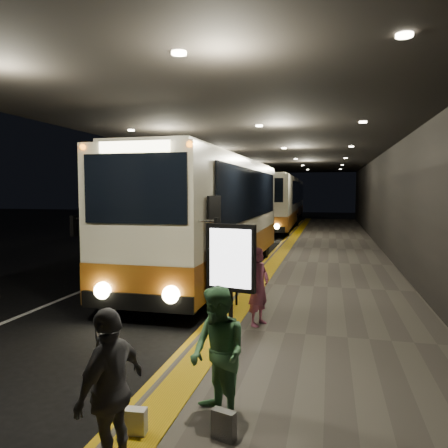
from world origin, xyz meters
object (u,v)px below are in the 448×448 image
at_px(coach_second, 276,205).
at_px(passenger_waiting_green, 218,354).
at_px(stanchion_post, 237,281).
at_px(passenger_boarding, 259,286).
at_px(bag_plain, 136,422).
at_px(info_sign, 231,260).
at_px(passenger_waiting_grey, 111,390).
at_px(coach_third, 286,201).
at_px(coach_main, 213,220).
at_px(bag_polka, 224,425).

height_order(coach_second, passenger_waiting_green, coach_second).
distance_m(coach_second, stanchion_post, 20.95).
bearing_deg(passenger_boarding, coach_second, 26.82).
relative_size(passenger_boarding, bag_plain, 5.31).
bearing_deg(info_sign, stanchion_post, 110.25).
bearing_deg(coach_second, passenger_waiting_grey, -87.63).
bearing_deg(coach_third, info_sign, -86.33).
bearing_deg(passenger_waiting_grey, coach_second, -166.03).
height_order(coach_second, passenger_boarding, coach_second).
relative_size(coach_main, info_sign, 5.98).
distance_m(bag_polka, info_sign, 3.61).
distance_m(passenger_waiting_green, stanchion_post, 4.93).
height_order(passenger_waiting_green, info_sign, info_sign).
bearing_deg(bag_plain, bag_polka, 8.40).
height_order(passenger_waiting_grey, bag_polka, passenger_waiting_grey).
xyz_separation_m(passenger_waiting_grey, info_sign, (0.21, 4.07, 0.58)).
xyz_separation_m(coach_third, passenger_boarding, (2.68, -32.76, -0.84)).
xyz_separation_m(info_sign, stanchion_post, (-0.30, 1.92, -0.79)).
height_order(coach_main, passenger_boarding, coach_main).
relative_size(coach_second, stanchion_post, 10.46).
relative_size(coach_third, bag_polka, 37.25).
bearing_deg(coach_third, coach_main, -89.62).
xyz_separation_m(passenger_waiting_green, stanchion_post, (-0.82, 4.86, -0.20)).
distance_m(coach_second, info_sign, 22.86).
bearing_deg(coach_second, passenger_waiting_green, -85.85).
distance_m(passenger_boarding, passenger_waiting_green, 3.58).
distance_m(coach_second, coach_third, 10.62).
bearing_deg(bag_plain, coach_second, 93.62).
bearing_deg(coach_second, bag_plain, -87.63).
xyz_separation_m(coach_main, passenger_boarding, (2.40, -5.53, -0.88)).
xyz_separation_m(coach_main, info_sign, (1.98, -6.16, -0.28)).
height_order(passenger_waiting_green, bag_plain, passenger_waiting_green).
bearing_deg(stanchion_post, coach_main, 111.65).
bearing_deg(info_sign, coach_main, 119.25).
height_order(bag_polka, bag_plain, bag_polka).
xyz_separation_m(passenger_boarding, passenger_waiting_green, (0.11, -3.58, 0.01)).
distance_m(coach_main, coach_third, 27.23).
xyz_separation_m(coach_third, stanchion_post, (1.96, -31.47, -1.04)).
bearing_deg(bag_plain, coach_main, 100.21).
relative_size(coach_main, bag_plain, 42.08).
bearing_deg(stanchion_post, coach_third, 93.57).
bearing_deg(passenger_waiting_grey, passenger_waiting_green, 157.18).
bearing_deg(bag_polka, bag_plain, -171.60).
relative_size(passenger_boarding, bag_polka, 4.85).
bearing_deg(passenger_waiting_green, info_sign, 146.10).
bearing_deg(passenger_waiting_grey, info_sign, -172.60).
bearing_deg(passenger_boarding, bag_polka, -155.28).
distance_m(passenger_waiting_green, bag_plain, 1.12).
distance_m(passenger_waiting_green, bag_polka, 0.74).
xyz_separation_m(passenger_waiting_grey, bag_polka, (0.89, 0.73, -0.62)).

